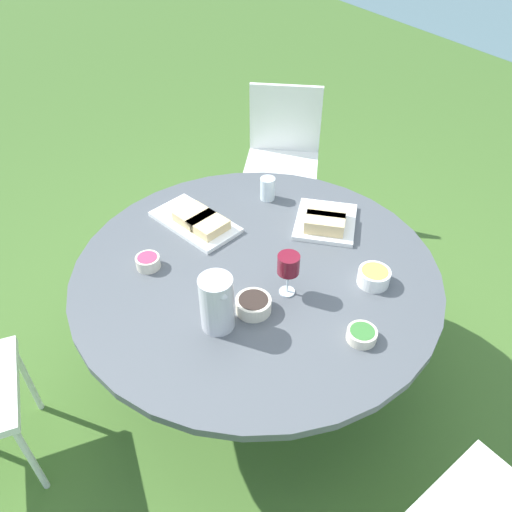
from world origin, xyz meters
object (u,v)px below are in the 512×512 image
object	(u,v)px
water_pitcher	(217,303)
wine_glass	(288,266)
dining_table	(256,283)
chair_near_right	(283,150)

from	to	relation	value
water_pitcher	wine_glass	distance (m)	0.30
dining_table	water_pitcher	xyz separation A→B (m)	(0.19, -0.27, 0.19)
chair_near_right	wine_glass	size ratio (longest dim) A/B	4.99
chair_near_right	wine_glass	world-z (taller)	chair_near_right
dining_table	water_pitcher	distance (m)	0.38
dining_table	water_pitcher	world-z (taller)	water_pitcher
wine_glass	chair_near_right	bearing A→B (deg)	147.44
chair_near_right	wine_glass	bearing A→B (deg)	-32.56
dining_table	wine_glass	bearing A→B (deg)	9.30
chair_near_right	water_pitcher	distance (m)	1.65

